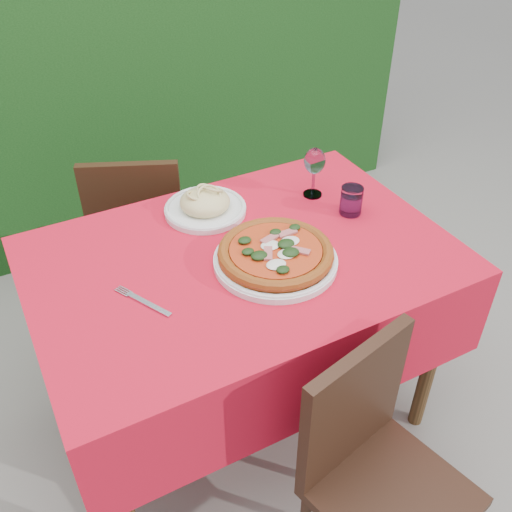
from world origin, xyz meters
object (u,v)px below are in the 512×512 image
pizza_plate (276,255)px  water_glass (351,202)px  chair_far (140,229)px  wine_glass (315,163)px  chair_near (374,461)px  fork (149,304)px  pasta_plate (205,205)px

pizza_plate → water_glass: size_ratio=3.95×
chair_far → wine_glass: wine_glass is taller
pizza_plate → water_glass: bearing=18.8°
chair_near → fork: 0.72m
chair_near → chair_far: (-0.19, 1.29, 0.01)m
water_glass → fork: 0.75m
water_glass → wine_glass: size_ratio=0.54×
chair_far → water_glass: water_glass is taller
chair_near → pizza_plate: bearing=77.1°
chair_far → wine_glass: (0.50, -0.49, 0.41)m
chair_near → pasta_plate: bearing=81.5°
pasta_plate → wine_glass: size_ratio=1.52×
fork → wine_glass: bearing=-5.9°
chair_far → water_glass: 0.91m
fork → chair_near: bearing=-80.8°
pizza_plate → wine_glass: 0.42m
water_glass → fork: (-0.74, -0.12, -0.04)m
chair_far → fork: chair_far is taller
water_glass → pizza_plate: bearing=-161.2°
chair_near → pizza_plate: pizza_plate is taller
chair_near → fork: bearing=113.4°
pizza_plate → fork: pizza_plate is taller
wine_glass → pasta_plate: bearing=168.4°
chair_near → pasta_plate: size_ratio=2.95×
chair_near → water_glass: water_glass is taller
chair_near → fork: (-0.39, 0.53, 0.29)m
pizza_plate → water_glass: (0.35, 0.12, 0.01)m
chair_near → pasta_plate: (-0.07, 0.88, 0.32)m
pizza_plate → fork: size_ratio=1.80×
chair_near → chair_far: size_ratio=0.99×
chair_far → water_glass: (0.54, -0.65, 0.33)m
water_glass → fork: water_glass is taller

